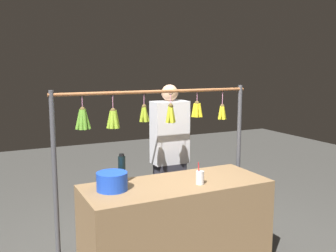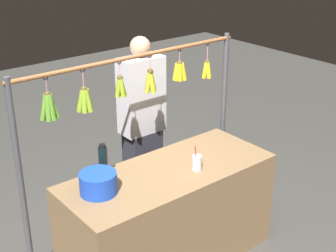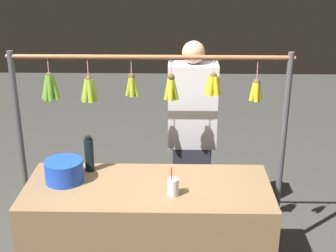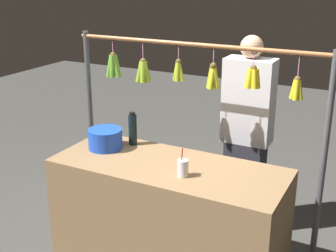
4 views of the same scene
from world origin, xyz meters
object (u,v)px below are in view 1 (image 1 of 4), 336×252
at_px(water_bottle, 122,169).
at_px(blue_bucket, 112,181).
at_px(vendor_person, 170,160).
at_px(drink_cup, 200,178).

xyz_separation_m(water_bottle, blue_bucket, (0.15, 0.17, -0.05)).
bearing_deg(vendor_person, drink_cup, 80.82).
height_order(blue_bucket, vendor_person, vendor_person).
height_order(blue_bucket, drink_cup, drink_cup).
xyz_separation_m(water_bottle, drink_cup, (-0.61, 0.35, -0.07)).
relative_size(water_bottle, drink_cup, 1.35).
relative_size(water_bottle, vendor_person, 0.16).
height_order(water_bottle, blue_bucket, water_bottle).
bearing_deg(water_bottle, drink_cup, 150.21).
xyz_separation_m(drink_cup, vendor_person, (-0.15, -0.90, -0.06)).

